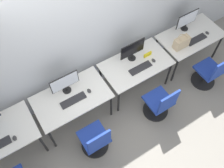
{
  "coord_description": "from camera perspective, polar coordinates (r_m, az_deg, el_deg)",
  "views": [
    {
      "loc": [
        -1.18,
        -1.73,
        4.31
      ],
      "look_at": [
        0.0,
        0.15,
        0.87
      ],
      "focal_mm": 40.0,
      "sensor_mm": 36.0,
      "label": 1
    }
  ],
  "objects": [
    {
      "name": "mouse_left",
      "position": [
        4.19,
        -5.24,
        -1.57
      ],
      "size": [
        0.06,
        0.09,
        0.03
      ],
      "color": "#333333",
      "rests_on": "desk_left"
    },
    {
      "name": "monitor_right",
      "position": [
        4.43,
        4.72,
        7.76
      ],
      "size": [
        0.49,
        0.15,
        0.4
      ],
      "color": "black",
      "rests_on": "desk_right"
    },
    {
      "name": "office_chair_left",
      "position": [
        4.22,
        -3.77,
        -12.8
      ],
      "size": [
        0.48,
        0.48,
        0.87
      ],
      "color": "black",
      "rests_on": "ground_plane"
    },
    {
      "name": "ground_plane",
      "position": [
        4.79,
        0.94,
        -6.93
      ],
      "size": [
        20.0,
        20.0,
        0.0
      ],
      "primitive_type": "plane",
      "color": "gray"
    },
    {
      "name": "monitor_left",
      "position": [
        4.07,
        -10.73,
        0.26
      ],
      "size": [
        0.49,
        0.15,
        0.4
      ],
      "color": "black",
      "rests_on": "desk_left"
    },
    {
      "name": "wall_back",
      "position": [
        4.07,
        -5.46,
        11.25
      ],
      "size": [
        12.0,
        0.05,
        2.8
      ],
      "color": "#B7BCC1",
      "rests_on": "ground_plane"
    },
    {
      "name": "keyboard_far_right",
      "position": [
        5.15,
        18.74,
        9.62
      ],
      "size": [
        0.44,
        0.13,
        0.02
      ],
      "color": "#262628",
      "rests_on": "desk_far_right"
    },
    {
      "name": "keyboard_left",
      "position": [
        4.14,
        -8.84,
        -3.68
      ],
      "size": [
        0.44,
        0.13,
        0.02
      ],
      "color": "#262628",
      "rests_on": "desk_left"
    },
    {
      "name": "desk_right",
      "position": [
        4.59,
        5.5,
        4.13
      ],
      "size": [
        1.26,
        0.73,
        0.72
      ],
      "color": "silver",
      "rests_on": "ground_plane"
    },
    {
      "name": "office_chair_right",
      "position": [
        4.57,
        10.89,
        -4.5
      ],
      "size": [
        0.48,
        0.48,
        0.87
      ],
      "color": "black",
      "rests_on": "ground_plane"
    },
    {
      "name": "office_chair_far_right",
      "position": [
        5.21,
        21.45,
        2.37
      ],
      "size": [
        0.48,
        0.48,
        0.87
      ],
      "color": "black",
      "rests_on": "ground_plane"
    },
    {
      "name": "mouse_right",
      "position": [
        4.6,
        9.48,
        5.35
      ],
      "size": [
        0.06,
        0.09,
        0.03
      ],
      "color": "#333333",
      "rests_on": "desk_right"
    },
    {
      "name": "mouse_far_left",
      "position": [
        4.08,
        -21.37,
        -11.45
      ],
      "size": [
        0.06,
        0.09,
        0.03
      ],
      "color": "#333333",
      "rests_on": "desk_far_left"
    },
    {
      "name": "keyboard_right",
      "position": [
        4.47,
        6.52,
        3.65
      ],
      "size": [
        0.44,
        0.13,
        0.02
      ],
      "color": "#262628",
      "rests_on": "desk_right"
    },
    {
      "name": "placard_right",
      "position": [
        4.64,
        8.16,
        6.69
      ],
      "size": [
        0.16,
        0.03,
        0.08
      ],
      "color": "yellow",
      "rests_on": "desk_right"
    },
    {
      "name": "handbag",
      "position": [
        4.86,
        15.61,
        9.14
      ],
      "size": [
        0.3,
        0.18,
        0.25
      ],
      "color": "tan",
      "rests_on": "desk_far_right"
    },
    {
      "name": "mouse_far_right",
      "position": [
        5.33,
        20.94,
        10.86
      ],
      "size": [
        0.06,
        0.09,
        0.03
      ],
      "color": "#333333",
      "rests_on": "desk_far_right"
    },
    {
      "name": "monitor_far_right",
      "position": [
        5.15,
        16.78,
        13.83
      ],
      "size": [
        0.49,
        0.15,
        0.4
      ],
      "color": "black",
      "rests_on": "desk_far_right"
    },
    {
      "name": "desk_far_right",
      "position": [
        5.26,
        17.45,
        10.06
      ],
      "size": [
        1.26,
        0.73,
        0.72
      ],
      "color": "silver",
      "rests_on": "ground_plane"
    },
    {
      "name": "desk_left",
      "position": [
        4.24,
        -9.16,
        -3.47
      ],
      "size": [
        1.26,
        0.73,
        0.72
      ],
      "color": "silver",
      "rests_on": "ground_plane"
    }
  ]
}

